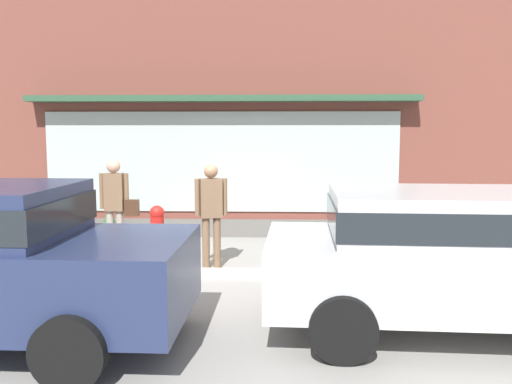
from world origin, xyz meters
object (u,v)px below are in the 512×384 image
Objects in this scene: fire_hydrant at (157,234)px; potted_plant_window_left at (110,223)px; potted_plant_by_entrance at (20,221)px; pedestrian_passerby at (211,207)px; parked_car_silver at (448,252)px; potted_plant_near_hydrant at (61,225)px; pedestrian_with_handbag at (116,201)px; potted_plant_window_center at (410,229)px.

fire_hydrant is 2.23m from potted_plant_window_left.
fire_hydrant is 1.32× the size of potted_plant_by_entrance.
parked_car_silver is at bearing 123.35° from pedestrian_passerby.
parked_car_silver is 7.75m from potted_plant_near_hydrant.
potted_plant_window_left is at bearing 2.19° from potted_plant_near_hydrant.
potted_plant_window_center is at bearing 13.45° from pedestrian_with_handbag.
potted_plant_near_hydrant is 0.90× the size of potted_plant_by_entrance.
pedestrian_passerby reaches higher than potted_plant_window_left.
pedestrian_with_handbag is 3.12× the size of potted_plant_window_center.
pedestrian_with_handbag is at bearing 166.26° from fire_hydrant.
potted_plant_window_left is at bearing 178.92° from potted_plant_window_center.
potted_plant_by_entrance is (-3.15, 1.71, -0.07)m from fire_hydrant.
pedestrian_with_handbag is at bearing -31.28° from pedestrian_passerby.
pedestrian_with_handbag reaches higher than fire_hydrant.
pedestrian_with_handbag is at bearing -164.52° from potted_plant_window_center.
potted_plant_window_center is at bearing -0.46° from potted_plant_by_entrance.
fire_hydrant is 0.92m from pedestrian_with_handbag.
potted_plant_window_left is at bearing 109.31° from pedestrian_with_handbag.
parked_car_silver is at bearing -36.70° from pedestrian_with_handbag.
potted_plant_window_center is 0.73× the size of potted_plant_window_left.
potted_plant_by_entrance reaches higher than potted_plant_window_center.
potted_plant_window_left is at bearing -56.59° from pedestrian_passerby.
pedestrian_passerby is at bearing -42.44° from potted_plant_window_left.
pedestrian_passerby is 2.56× the size of potted_plant_near_hydrant.
potted_plant_by_entrance is 1.80m from potted_plant_window_left.
potted_plant_window_center is 0.76× the size of potted_plant_by_entrance.
pedestrian_with_handbag is 2.27× the size of potted_plant_window_left.
pedestrian_with_handbag reaches higher than potted_plant_near_hydrant.
potted_plant_window_center is at bearing -0.62° from potted_plant_near_hydrant.
potted_plant_near_hydrant is (-2.34, 1.73, -0.15)m from fire_hydrant.
pedestrian_with_handbag reaches higher than potted_plant_window_center.
pedestrian_with_handbag is 5.53m from parked_car_silver.
potted_plant_by_entrance is at bearing 145.55° from pedestrian_with_handbag.
potted_plant_near_hydrant is at bearing 143.50° from fire_hydrant.
fire_hydrant is 1.75× the size of potted_plant_window_center.
pedestrian_passerby reaches higher than potted_plant_near_hydrant.
potted_plant_by_entrance is at bearing 148.71° from parked_car_silver.
pedestrian_with_handbag is 5.56m from potted_plant_window_center.
parked_car_silver is at bearing -37.37° from potted_plant_near_hydrant.
pedestrian_with_handbag is 2.63× the size of potted_plant_near_hydrant.
pedestrian_passerby is (1.68, -0.52, -0.02)m from pedestrian_with_handbag.
fire_hydrant is 1.27× the size of potted_plant_window_left.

